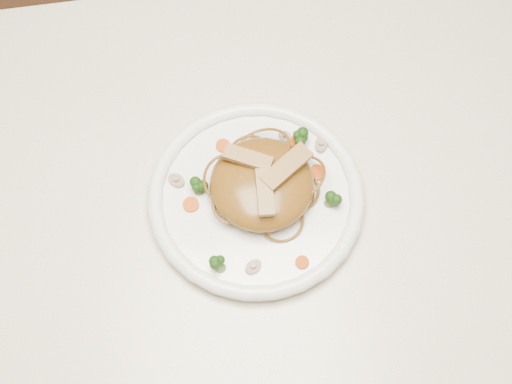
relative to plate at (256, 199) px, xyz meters
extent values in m
plane|color=brown|center=(-0.03, -0.01, -0.76)|extent=(4.00, 4.00, 0.00)
cube|color=beige|center=(-0.03, -0.01, -0.03)|extent=(1.20, 0.80, 0.04)
cylinder|color=brown|center=(0.51, 0.33, -0.40)|extent=(0.06, 0.06, 0.71)
cylinder|color=white|center=(0.00, 0.00, 0.00)|extent=(0.32, 0.32, 0.02)
ellipsoid|color=brown|center=(0.01, 0.01, 0.03)|extent=(0.17, 0.17, 0.04)
cube|color=#9F7C4B|center=(0.04, 0.01, 0.06)|extent=(0.08, 0.06, 0.01)
cube|color=#9F7C4B|center=(-0.01, 0.03, 0.06)|extent=(0.06, 0.05, 0.01)
cube|color=#9F7C4B|center=(0.01, -0.02, 0.06)|extent=(0.02, 0.06, 0.01)
cylinder|color=#BB3A06|center=(0.07, 0.07, 0.01)|extent=(0.02, 0.02, 0.00)
cylinder|color=#BB3A06|center=(-0.09, 0.00, 0.01)|extent=(0.03, 0.03, 0.00)
cylinder|color=#BB3A06|center=(0.09, 0.02, 0.01)|extent=(0.02, 0.02, 0.00)
cylinder|color=#BB3A06|center=(-0.03, 0.08, 0.01)|extent=(0.03, 0.03, 0.00)
cylinder|color=#BB3A06|center=(0.04, -0.10, 0.01)|extent=(0.02, 0.02, 0.00)
cylinder|color=tan|center=(-0.02, -0.10, 0.01)|extent=(0.03, 0.03, 0.01)
cylinder|color=tan|center=(0.10, 0.06, 0.01)|extent=(0.03, 0.03, 0.01)
cylinder|color=tan|center=(-0.10, 0.04, 0.01)|extent=(0.04, 0.04, 0.01)
cylinder|color=tan|center=(0.05, 0.08, 0.01)|extent=(0.03, 0.03, 0.01)
camera|label=1|loc=(-0.06, -0.36, 0.81)|focal=46.55mm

